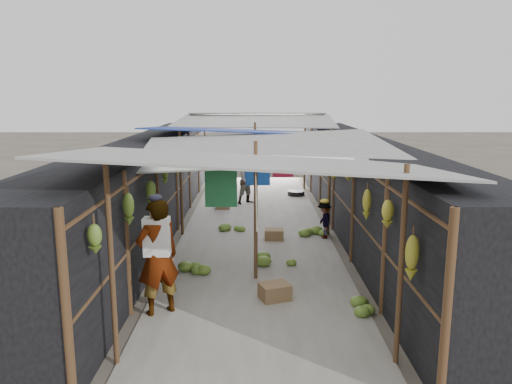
{
  "coord_description": "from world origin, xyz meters",
  "views": [
    {
      "loc": [
        -0.03,
        -5.89,
        3.42
      ],
      "look_at": [
        0.01,
        5.14,
        1.25
      ],
      "focal_mm": 35.0,
      "sensor_mm": 36.0,
      "label": 1
    }
  ],
  "objects_px": {
    "vendor_elderly": "(158,257)",
    "vendor_seated": "(324,220)",
    "black_basin": "(296,193)",
    "crate_near": "(275,292)",
    "shopper_blue": "(248,181)"
  },
  "relations": [
    {
      "from": "vendor_elderly",
      "to": "shopper_blue",
      "type": "height_order",
      "value": "vendor_elderly"
    },
    {
      "from": "black_basin",
      "to": "vendor_seated",
      "type": "bearing_deg",
      "value": -87.38
    },
    {
      "from": "shopper_blue",
      "to": "vendor_elderly",
      "type": "bearing_deg",
      "value": -132.6
    },
    {
      "from": "crate_near",
      "to": "vendor_seated",
      "type": "relative_size",
      "value": 0.52
    },
    {
      "from": "vendor_elderly",
      "to": "vendor_seated",
      "type": "relative_size",
      "value": 2.04
    },
    {
      "from": "vendor_seated",
      "to": "black_basin",
      "type": "bearing_deg",
      "value": 177.69
    },
    {
      "from": "crate_near",
      "to": "vendor_elderly",
      "type": "height_order",
      "value": "vendor_elderly"
    },
    {
      "from": "crate_near",
      "to": "vendor_elderly",
      "type": "distance_m",
      "value": 2.07
    },
    {
      "from": "crate_near",
      "to": "black_basin",
      "type": "height_order",
      "value": "crate_near"
    },
    {
      "from": "black_basin",
      "to": "vendor_elderly",
      "type": "xyz_separation_m",
      "value": [
        -2.93,
        -9.31,
        0.85
      ]
    },
    {
      "from": "crate_near",
      "to": "shopper_blue",
      "type": "distance_m",
      "value": 7.59
    },
    {
      "from": "black_basin",
      "to": "vendor_elderly",
      "type": "relative_size",
      "value": 0.31
    },
    {
      "from": "vendor_elderly",
      "to": "shopper_blue",
      "type": "relative_size",
      "value": 1.25
    },
    {
      "from": "crate_near",
      "to": "shopper_blue",
      "type": "bearing_deg",
      "value": 73.86
    },
    {
      "from": "shopper_blue",
      "to": "vendor_seated",
      "type": "bearing_deg",
      "value": -98.0
    }
  ]
}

